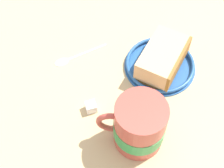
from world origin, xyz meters
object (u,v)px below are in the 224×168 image
small_plate (160,65)px  teaspoon (70,58)px  cake_slice (163,58)px  tea_mug (139,125)px  sugar_cube (91,107)px

small_plate → teaspoon: 18.85cm
cake_slice → tea_mug: (6.55, 15.43, 1.92)cm
tea_mug → sugar_cube: bearing=-38.5°
tea_mug → sugar_cube: size_ratio=5.98×
cake_slice → teaspoon: bearing=-10.3°
tea_mug → small_plate: bearing=-112.1°
cake_slice → sugar_cube: 17.34cm
teaspoon → sugar_cube: (-4.13, 12.38, 0.62)cm
cake_slice → teaspoon: cake_slice is taller
sugar_cube → teaspoon: bearing=-71.6°
small_plate → cake_slice: size_ratio=1.06×
small_plate → cake_slice: cake_slice is taller
small_plate → tea_mug: bearing=67.9°
tea_mug → teaspoon: bearing=-57.0°
small_plate → sugar_cube: 17.08cm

